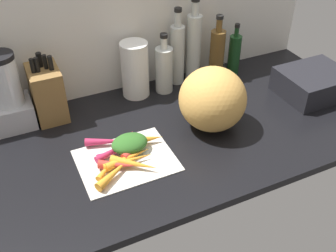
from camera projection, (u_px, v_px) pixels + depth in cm
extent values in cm
cube|color=black|center=(170.00, 133.00, 150.80)|extent=(170.00, 80.00, 3.00)
cube|color=silver|center=(129.00, 19.00, 159.57)|extent=(170.00, 3.00, 60.00)
cube|color=beige|center=(126.00, 160.00, 135.92)|extent=(32.64, 25.85, 0.80)
cone|color=orange|center=(116.00, 172.00, 128.55)|extent=(16.29, 11.74, 3.09)
cone|color=red|center=(119.00, 165.00, 131.05)|extent=(13.68, 9.33, 3.10)
cone|color=red|center=(135.00, 149.00, 137.50)|extent=(11.91, 7.97, 3.01)
cone|color=orange|center=(128.00, 158.00, 133.97)|extent=(17.34, 5.95, 2.99)
cone|color=orange|center=(149.00, 139.00, 141.78)|extent=(10.72, 5.24, 3.46)
cone|color=#B2264C|center=(115.00, 152.00, 137.21)|extent=(13.41, 2.40, 2.05)
cone|color=#B2264C|center=(117.00, 149.00, 138.16)|extent=(17.63, 7.96, 2.54)
cone|color=red|center=(128.00, 140.00, 141.61)|extent=(9.32, 10.49, 3.14)
cone|color=orange|center=(106.00, 169.00, 130.14)|extent=(9.02, 8.74, 2.22)
cone|color=orange|center=(129.00, 161.00, 133.14)|extent=(17.68, 3.10, 2.66)
cone|color=#B2264C|center=(110.00, 141.00, 141.04)|extent=(17.58, 9.18, 3.01)
cone|color=orange|center=(134.00, 164.00, 131.26)|extent=(14.90, 13.20, 3.38)
ellipsoid|color=#2D6023|center=(130.00, 143.00, 138.19)|extent=(12.98, 9.99, 5.49)
ellipsoid|color=gold|center=(213.00, 99.00, 145.12)|extent=(25.15, 25.13, 24.24)
cube|color=brown|center=(47.00, 93.00, 151.47)|extent=(11.36, 16.65, 21.04)
cylinder|color=black|center=(32.00, 66.00, 141.32)|extent=(1.65, 1.65, 5.50)
cylinder|color=black|center=(37.00, 65.00, 141.88)|extent=(1.72, 1.72, 5.50)
cylinder|color=black|center=(39.00, 60.00, 144.99)|extent=(2.10, 2.10, 5.50)
cylinder|color=black|center=(45.00, 62.00, 143.70)|extent=(1.55, 1.55, 5.50)
cylinder|color=black|center=(50.00, 63.00, 143.05)|extent=(1.80, 1.80, 5.50)
cube|color=#B2B2B7|center=(14.00, 114.00, 150.03)|extent=(14.73, 14.73, 10.00)
cylinder|color=silver|center=(4.00, 82.00, 141.55)|extent=(11.05, 11.05, 18.09)
cylinder|color=white|center=(135.00, 70.00, 163.27)|extent=(11.43, 11.43, 23.87)
cylinder|color=silver|center=(164.00, 70.00, 166.88)|extent=(7.47, 7.47, 19.92)
cylinder|color=silver|center=(164.00, 43.00, 159.37)|extent=(2.76, 2.76, 4.94)
cylinder|color=black|center=(164.00, 36.00, 157.39)|extent=(3.17, 3.17, 1.60)
cylinder|color=silver|center=(177.00, 55.00, 170.80)|extent=(6.07, 6.07, 26.35)
cylinder|color=silver|center=(178.00, 19.00, 160.92)|extent=(2.71, 2.71, 6.37)
cylinder|color=black|center=(178.00, 10.00, 158.51)|extent=(3.12, 3.12, 1.60)
cylinder|color=silver|center=(193.00, 48.00, 172.58)|extent=(6.42, 6.42, 29.70)
cylinder|color=silver|center=(195.00, 8.00, 161.78)|extent=(3.08, 3.08, 6.08)
cylinder|color=brown|center=(217.00, 55.00, 175.11)|extent=(6.63, 6.63, 22.58)
cylinder|color=brown|center=(219.00, 25.00, 166.63)|extent=(2.69, 2.69, 5.52)
cylinder|color=black|center=(220.00, 17.00, 164.48)|extent=(3.10, 3.10, 1.60)
cylinder|color=#19421E|center=(234.00, 55.00, 180.18)|extent=(5.58, 5.58, 18.15)
cylinder|color=#19421E|center=(237.00, 32.00, 173.43)|extent=(1.98, 1.98, 4.19)
cylinder|color=black|center=(237.00, 26.00, 171.68)|extent=(2.28, 2.28, 1.60)
cube|color=black|center=(313.00, 83.00, 167.75)|extent=(27.97, 23.31, 10.50)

